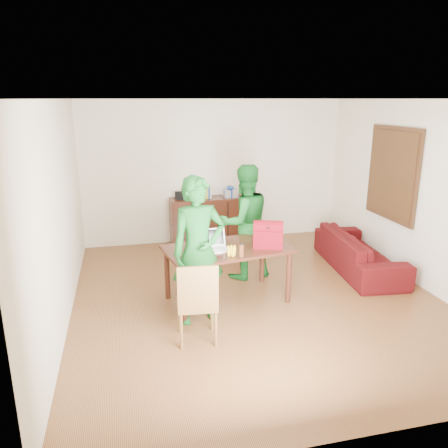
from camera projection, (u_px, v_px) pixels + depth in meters
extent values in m
cube|color=#462511|center=(256.00, 300.00, 6.19)|extent=(5.00, 5.50, 0.10)
cube|color=white|center=(260.00, 95.00, 5.41)|extent=(5.00, 5.50, 0.10)
cube|color=beige|center=(214.00, 171.00, 8.42)|extent=(5.00, 0.10, 2.70)
cube|color=beige|center=(373.00, 291.00, 3.18)|extent=(5.00, 0.10, 2.70)
cube|color=beige|center=(55.00, 216.00, 5.24)|extent=(0.10, 5.50, 2.70)
cube|color=beige|center=(425.00, 195.00, 6.36)|extent=(0.10, 5.50, 2.70)
cube|color=#3F2614|center=(392.00, 174.00, 6.94)|extent=(0.04, 1.28, 1.48)
cube|color=#492616|center=(391.00, 174.00, 6.94)|extent=(0.01, 1.18, 1.36)
cube|color=black|center=(207.00, 221.00, 8.35)|extent=(1.40, 0.45, 0.90)
cube|color=black|center=(181.00, 196.00, 8.10)|extent=(0.20, 0.14, 0.14)
cube|color=#A4A4AE|center=(230.00, 193.00, 8.31)|extent=(0.24, 0.22, 0.14)
ellipsoid|color=#18429C|center=(230.00, 188.00, 8.28)|extent=(0.14, 0.14, 0.07)
cube|color=black|center=(227.00, 249.00, 5.88)|extent=(1.78, 1.19, 0.04)
cylinder|color=black|center=(184.00, 296.00, 5.37)|extent=(0.07, 0.07, 0.73)
cylinder|color=black|center=(289.00, 277.00, 5.93)|extent=(0.07, 0.07, 0.73)
cylinder|color=black|center=(167.00, 274.00, 6.05)|extent=(0.07, 0.07, 0.73)
cylinder|color=black|center=(262.00, 259.00, 6.61)|extent=(0.07, 0.07, 0.73)
cube|color=brown|center=(197.00, 303.00, 4.97)|extent=(0.48, 0.46, 0.05)
cube|color=brown|center=(198.00, 288.00, 4.71)|extent=(0.45, 0.07, 0.51)
imported|color=#12511A|center=(199.00, 251.00, 5.30)|extent=(0.73, 0.53, 1.84)
imported|color=#145D1E|center=(244.00, 222.00, 6.67)|extent=(0.98, 0.83, 1.77)
cube|color=white|center=(214.00, 250.00, 5.76)|extent=(0.37, 0.26, 0.02)
cube|color=black|center=(214.00, 240.00, 5.72)|extent=(0.36, 0.10, 0.23)
cylinder|color=#5D2D15|center=(241.00, 250.00, 5.51)|extent=(0.07, 0.07, 0.18)
cube|color=maroon|center=(268.00, 237.00, 5.85)|extent=(0.44, 0.34, 0.29)
imported|color=#380907|center=(359.00, 252.00, 7.11)|extent=(1.01, 2.13, 0.60)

